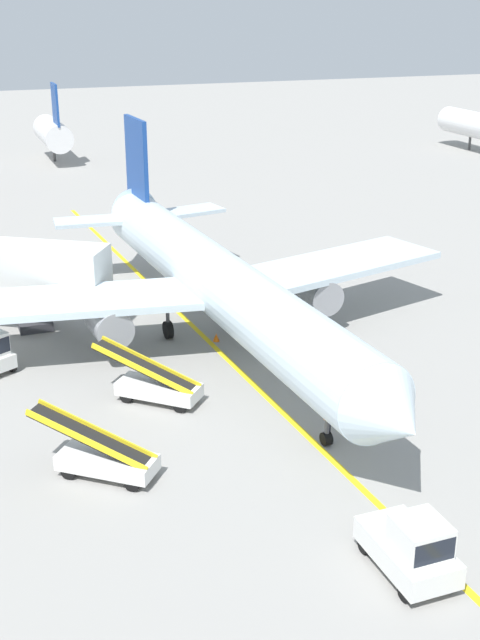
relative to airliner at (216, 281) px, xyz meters
The scene contains 11 objects.
ground_plane 13.11m from the airliner, 87.38° to the right, with size 300.00×300.00×0.00m, color gray.
taxi_line_yellow 8.37m from the airliner, 89.78° to the right, with size 0.30×80.00×0.01m, color yellow.
airliner is the anchor object (origin of this frame).
pushback_tug 20.51m from the airliner, 91.38° to the right, with size 1.94×3.62×2.20m.
belt_loader_forward_hold 7.93m from the airliner, 130.10° to the right, with size 4.57×4.26×2.59m.
belt_loader_aft_hold 14.21m from the airliner, 126.71° to the right, with size 4.68×4.10×2.59m.
ground_crew_marshaller 11.83m from the airliner, 85.28° to the right, with size 0.36×0.24×1.70m.
safety_cone_nose_left 3.20m from the airliner, 81.43° to the left, with size 0.36×0.36×0.44m, color orange.
safety_cone_wingtip_left 11.35m from the airliner, 55.19° to the right, with size 0.36×0.36×0.44m, color orange.
distant_aircraft_mid_left 56.15m from the airliner, 89.90° to the left, with size 3.00×10.10×8.80m.
distant_aircraft_mid_right 66.72m from the airliner, 43.78° to the left, with size 3.00×10.10×8.80m.
Camera 1 is at (-13.75, -26.30, 17.10)m, focal length 46.80 mm.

